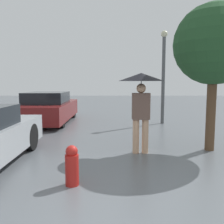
{
  "coord_description": "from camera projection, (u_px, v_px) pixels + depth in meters",
  "views": [
    {
      "loc": [
        -0.44,
        -2.94,
        1.72
      ],
      "look_at": [
        -0.46,
        3.01,
        1.01
      ],
      "focal_mm": 40.0,
      "sensor_mm": 36.0,
      "label": 1
    }
  ],
  "objects": [
    {
      "name": "parked_car_farthest",
      "position": [
        49.0,
        108.0,
        10.79
      ],
      "size": [
        1.89,
        4.54,
        1.32
      ],
      "color": "maroon",
      "rests_on": "ground_plane"
    },
    {
      "name": "pedestrian",
      "position": [
        142.0,
        90.0,
        5.94
      ],
      "size": [
        1.08,
        1.08,
        1.94
      ],
      "color": "tan",
      "rests_on": "ground_plane"
    },
    {
      "name": "ground_plane",
      "position": [
        148.0,
        220.0,
        3.12
      ],
      "size": [
        60.0,
        60.0,
        0.0
      ],
      "primitive_type": "plane",
      "color": "#565B60"
    },
    {
      "name": "street_lamp",
      "position": [
        164.0,
        71.0,
        10.31
      ],
      "size": [
        0.27,
        0.27,
        3.82
      ],
      "color": "#515456",
      "rests_on": "ground_plane"
    },
    {
      "name": "fire_hydrant",
      "position": [
        73.0,
        165.0,
        4.16
      ],
      "size": [
        0.23,
        0.23,
        0.68
      ],
      "color": "#B21E19",
      "rests_on": "ground_plane"
    },
    {
      "name": "tree",
      "position": [
        215.0,
        45.0,
        6.07
      ],
      "size": [
        1.97,
        1.97,
        3.63
      ],
      "color": "brown",
      "rests_on": "ground_plane"
    }
  ]
}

